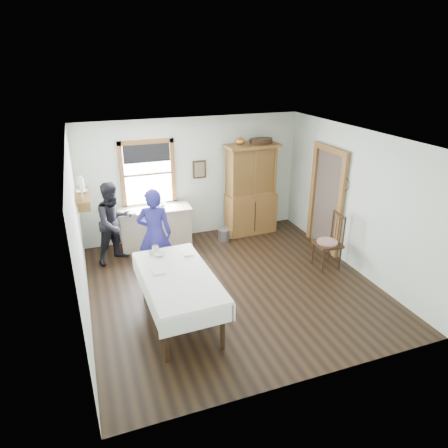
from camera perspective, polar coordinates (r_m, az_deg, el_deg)
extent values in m
cube|color=black|center=(7.42, 1.17, -8.71)|extent=(5.00, 5.00, 0.01)
cube|color=silver|center=(6.43, 1.36, 12.15)|extent=(5.00, 5.00, 0.01)
cube|color=silver|center=(9.06, -4.48, 6.53)|extent=(5.00, 0.01, 2.70)
cube|color=silver|center=(4.82, 12.18, -9.55)|extent=(5.00, 0.01, 2.70)
cube|color=silver|center=(6.42, -20.07, -1.93)|extent=(0.01, 5.00, 2.70)
cube|color=silver|center=(8.01, 18.21, 3.20)|extent=(0.01, 5.00, 2.70)
cube|color=white|center=(8.79, -10.82, 7.03)|extent=(1.00, 0.02, 1.30)
cube|color=olive|center=(8.61, -11.14, 11.44)|extent=(1.18, 0.06, 0.09)
cube|color=olive|center=(8.98, -10.47, 2.73)|extent=(1.18, 0.06, 0.09)
cube|color=olive|center=(8.70, -14.34, 6.57)|extent=(0.09, 0.06, 1.48)
cube|color=olive|center=(8.86, -7.30, 7.39)|extent=(0.09, 0.06, 1.48)
cube|color=black|center=(8.64, -11.00, 9.87)|extent=(0.98, 0.03, 0.39)
cube|color=#4E4137|center=(8.73, 14.49, 3.14)|extent=(0.03, 0.90, 2.10)
cube|color=olive|center=(8.33, 16.24, 1.98)|extent=(0.08, 0.12, 2.10)
cube|color=olive|center=(9.11, 12.58, 4.16)|extent=(0.08, 0.12, 2.10)
cube|color=olive|center=(8.42, 15.07, 10.25)|extent=(0.08, 1.14, 0.12)
cube|color=olive|center=(7.75, -19.57, 3.95)|extent=(0.24, 1.00, 0.04)
cube|color=olive|center=(7.40, -19.37, 2.29)|extent=(0.22, 0.03, 0.18)
cube|color=olive|center=(8.16, -19.57, 4.13)|extent=(0.22, 0.03, 0.18)
cube|color=#C5B088|center=(7.43, -19.63, 4.20)|extent=(0.03, 0.22, 0.24)
cylinder|color=white|center=(8.05, -19.77, 5.57)|extent=(0.12, 0.12, 0.22)
cube|color=#301F11|center=(9.01, -3.52, 7.78)|extent=(0.30, 0.04, 0.40)
torus|color=black|center=(8.10, 16.98, 6.32)|extent=(0.01, 0.27, 0.27)
cube|color=#C5B088|center=(8.84, -9.73, -0.44)|extent=(1.57, 0.66, 0.88)
cube|color=olive|center=(9.25, 3.90, 4.93)|extent=(1.26, 0.64, 2.09)
cube|color=white|center=(6.39, -6.45, -10.34)|extent=(1.14, 2.07, 0.81)
cube|color=#301F11|center=(8.04, 14.62, -2.40)|extent=(0.55, 0.55, 1.12)
cube|color=gray|center=(9.07, -0.04, -1.58)|extent=(0.30, 0.30, 0.27)
cube|color=olive|center=(9.30, 1.50, -1.18)|extent=(0.36, 0.26, 0.20)
imported|color=navy|center=(7.48, -9.84, -1.84)|extent=(0.67, 0.53, 1.61)
imported|color=black|center=(8.25, -15.36, -0.21)|extent=(0.94, 0.87, 1.54)
imported|color=white|center=(6.93, -9.77, -3.44)|extent=(0.12, 0.12, 0.10)
imported|color=white|center=(6.78, -10.42, -4.12)|extent=(0.12, 0.12, 0.09)
imported|color=white|center=(6.76, -9.29, -4.33)|extent=(0.24, 0.24, 0.05)
imported|color=#70614B|center=(8.49, -13.89, 1.50)|extent=(0.18, 0.24, 0.02)
imported|color=white|center=(8.79, -8.99, 2.80)|extent=(0.23, 0.23, 0.07)
imported|color=white|center=(7.78, -19.63, 4.39)|extent=(0.22, 0.22, 0.05)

